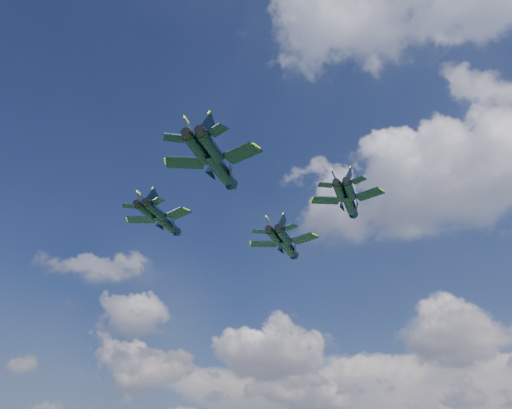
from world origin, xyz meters
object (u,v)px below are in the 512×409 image
(jet_lead, at_px, (288,246))
(jet_left, at_px, (166,222))
(jet_right, at_px, (350,203))
(jet_slot, at_px, (220,168))

(jet_lead, xyz_separation_m, jet_left, (-13.40, -18.74, 0.73))
(jet_lead, distance_m, jet_right, 20.81)
(jet_left, relative_size, jet_right, 1.07)
(jet_lead, height_order, jet_left, jet_left)
(jet_slot, bearing_deg, jet_left, 135.00)
(jet_lead, distance_m, jet_slot, 30.62)
(jet_left, xyz_separation_m, jet_slot, (19.26, -11.31, -0.94))
(jet_lead, xyz_separation_m, jet_right, (17.27, -11.57, -0.85))
(jet_lead, bearing_deg, jet_slot, -91.95)
(jet_slot, bearing_deg, jet_lead, 86.45)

